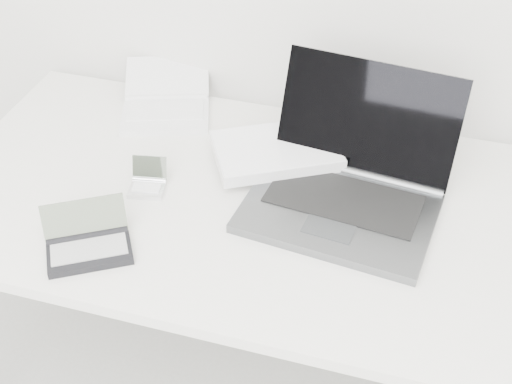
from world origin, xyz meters
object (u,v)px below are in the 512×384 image
(laptop_large, at_px, (324,174))
(palmtop_charcoal, at_px, (88,244))
(desk, at_px, (273,218))
(netbook_open_white, at_px, (166,104))

(laptop_large, bearing_deg, palmtop_charcoal, -135.11)
(laptop_large, distance_m, palmtop_charcoal, 0.56)
(desk, distance_m, laptop_large, 0.16)
(netbook_open_white, distance_m, palmtop_charcoal, 0.56)
(netbook_open_white, bearing_deg, laptop_large, -42.40)
(palmtop_charcoal, bearing_deg, laptop_large, 7.45)
(laptop_large, xyz_separation_m, palmtop_charcoal, (-0.44, -0.35, -0.03))
(desk, xyz_separation_m, netbook_open_white, (-0.39, 0.30, 0.06))
(desk, xyz_separation_m, palmtop_charcoal, (-0.34, -0.26, 0.07))
(netbook_open_white, xyz_separation_m, palmtop_charcoal, (0.05, -0.56, 0.00))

